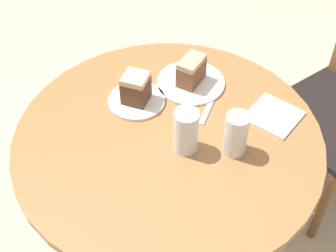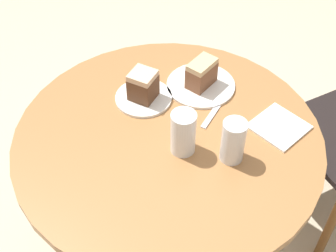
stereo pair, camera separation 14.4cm
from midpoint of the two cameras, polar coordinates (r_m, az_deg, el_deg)
table at (r=1.62m, az=-2.55°, el=-6.21°), size 0.97×0.97×0.78m
plate_near at (r=1.64m, az=0.28°, el=5.20°), size 0.24×0.24×0.01m
plate_far at (r=1.58m, az=-6.45°, el=2.99°), size 0.19×0.19×0.01m
cake_slice_near at (r=1.60m, az=0.29°, el=6.64°), size 0.10×0.12×0.10m
cake_slice_far at (r=1.54m, az=-6.62°, el=4.50°), size 0.11×0.11×0.10m
glass_lemonade at (r=1.38m, az=5.34°, el=-1.30°), size 0.07×0.07×0.14m
glass_water at (r=1.38m, az=-0.78°, el=-0.92°), size 0.08×0.08×0.14m
napkin_stack at (r=1.54m, az=10.22°, el=1.13°), size 0.18×0.18×0.01m
fork at (r=1.54m, az=2.25°, el=1.94°), size 0.09×0.14×0.00m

